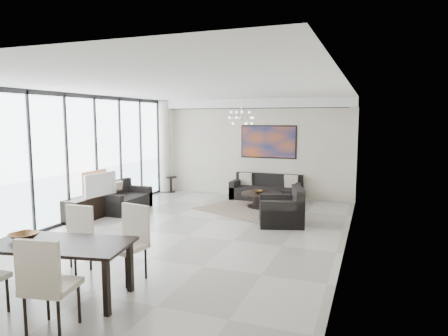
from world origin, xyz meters
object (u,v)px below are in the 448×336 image
at_px(television, 98,184).
at_px(coffee_table, 262,199).
at_px(sofa_main, 266,191).
at_px(tv_console, 93,206).
at_px(dining_table, 61,249).

bearing_deg(television, coffee_table, -45.30).
distance_m(sofa_main, tv_console, 4.81).
relative_size(tv_console, dining_table, 0.89).
distance_m(coffee_table, dining_table, 6.25).
height_order(sofa_main, dining_table, dining_table).
relative_size(sofa_main, television, 2.11).
relative_size(coffee_table, dining_table, 0.56).
height_order(coffee_table, television, television).
xyz_separation_m(television, dining_table, (2.29, -3.67, -0.15)).
xyz_separation_m(tv_console, television, (0.16, -0.02, 0.54)).
relative_size(coffee_table, sofa_main, 0.54).
distance_m(tv_console, television, 0.56).
bearing_deg(tv_console, sofa_main, 46.26).
xyz_separation_m(sofa_main, tv_console, (-3.32, -3.47, 0.02)).
relative_size(sofa_main, tv_console, 1.17).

